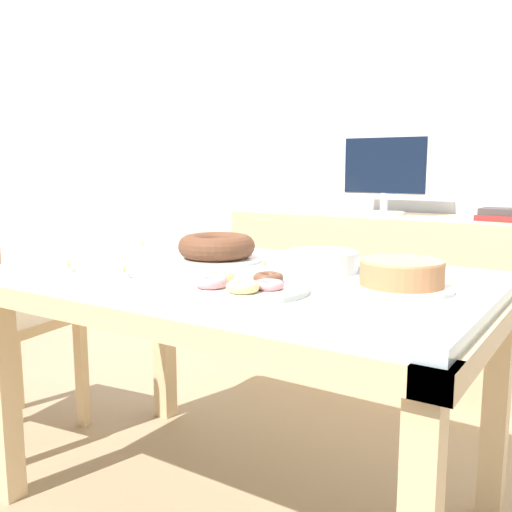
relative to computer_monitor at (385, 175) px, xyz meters
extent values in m
plane|color=#997F60|center=(0.05, -1.27, -1.02)|extent=(12.00, 12.00, 0.00)
cube|color=silver|center=(0.05, 0.30, 0.28)|extent=(8.00, 0.10, 2.60)
cube|color=silver|center=(0.05, -1.27, -0.28)|extent=(1.41, 0.83, 0.04)
cube|color=#D1B284|center=(0.05, -1.66, -0.33)|extent=(1.45, 0.08, 0.06)
cube|color=#D1B284|center=(0.05, -0.87, -0.33)|extent=(1.45, 0.08, 0.06)
cube|color=#D1B284|center=(-0.64, -1.27, -0.33)|extent=(0.08, 0.87, 0.06)
cube|color=#D1B284|center=(0.73, -1.27, -0.33)|extent=(0.08, 0.87, 0.06)
cube|color=#D1B284|center=(-0.61, -1.64, -0.67)|extent=(0.07, 0.07, 0.70)
cube|color=#D1B284|center=(-0.61, -0.90, -0.67)|extent=(0.07, 0.07, 0.70)
cube|color=#D1B284|center=(0.71, -0.90, -0.67)|extent=(0.07, 0.07, 0.70)
cube|color=#D1B284|center=(-1.00, -1.37, -0.55)|extent=(0.47, 0.47, 0.04)
cube|color=#D1B284|center=(-0.83, -1.15, -0.80)|extent=(0.04, 0.04, 0.45)
cube|color=#D1B284|center=(-1.21, -1.20, -0.80)|extent=(0.04, 0.04, 0.45)
cube|color=#D1B284|center=(-0.78, -1.53, -0.80)|extent=(0.04, 0.04, 0.45)
cube|color=#D1B284|center=(0.05, 0.00, -0.60)|extent=(1.59, 0.44, 0.83)
cylinder|color=silver|center=(0.00, 0.00, -0.18)|extent=(0.20, 0.20, 0.02)
cylinder|color=silver|center=(0.00, 0.00, -0.13)|extent=(0.04, 0.04, 0.09)
cube|color=silver|center=(0.00, 0.00, 0.05)|extent=(0.42, 0.02, 0.28)
cube|color=black|center=(0.00, -0.01, 0.05)|extent=(0.40, 0.00, 0.26)
cube|color=maroon|center=(0.54, 0.00, -0.18)|extent=(0.22, 0.20, 0.02)
cube|color=#3F3838|center=(0.54, 0.00, -0.15)|extent=(0.19, 0.16, 0.03)
cylinder|color=silver|center=(0.53, -1.27, -0.26)|extent=(0.26, 0.26, 0.01)
cylinder|color=#BC7A4C|center=(0.53, -1.27, -0.22)|extent=(0.21, 0.21, 0.06)
cylinder|color=#EDA16C|center=(0.53, -1.27, -0.19)|extent=(0.20, 0.20, 0.01)
cylinder|color=silver|center=(-0.12, -1.17, -0.26)|extent=(0.29, 0.29, 0.01)
torus|color=brown|center=(-0.12, -1.17, -0.21)|extent=(0.25, 0.25, 0.07)
cylinder|color=silver|center=(0.20, -1.49, -0.26)|extent=(0.33, 0.33, 0.01)
torus|color=pink|center=(0.28, -1.49, -0.24)|extent=(0.07, 0.07, 0.02)
torus|color=brown|center=(0.24, -1.43, -0.24)|extent=(0.08, 0.08, 0.02)
torus|color=white|center=(0.18, -1.41, -0.24)|extent=(0.08, 0.08, 0.02)
torus|color=#EAD184|center=(0.12, -1.48, -0.24)|extent=(0.08, 0.08, 0.03)
torus|color=pink|center=(0.15, -1.56, -0.24)|extent=(0.08, 0.08, 0.03)
torus|color=#EAD184|center=(0.25, -1.56, -0.24)|extent=(0.08, 0.08, 0.03)
cylinder|color=silver|center=(0.25, -1.14, -0.26)|extent=(0.21, 0.21, 0.01)
cylinder|color=silver|center=(0.25, -1.14, -0.25)|extent=(0.21, 0.21, 0.01)
cylinder|color=silver|center=(0.25, -1.14, -0.24)|extent=(0.21, 0.21, 0.01)
cylinder|color=silver|center=(0.25, -1.14, -0.23)|extent=(0.21, 0.21, 0.01)
cylinder|color=silver|center=(0.25, -1.14, -0.22)|extent=(0.21, 0.21, 0.01)
cylinder|color=silver|center=(0.25, -1.14, -0.21)|extent=(0.21, 0.21, 0.01)
cylinder|color=silver|center=(-0.49, -1.13, -0.26)|extent=(0.04, 0.04, 0.02)
cylinder|color=white|center=(-0.49, -1.13, -0.25)|extent=(0.03, 0.03, 0.00)
cone|color=#F9B74C|center=(-0.49, -1.13, -0.24)|extent=(0.01, 0.01, 0.02)
cylinder|color=silver|center=(0.23, -0.94, -0.26)|extent=(0.04, 0.04, 0.02)
cylinder|color=white|center=(0.23, -0.94, -0.25)|extent=(0.03, 0.03, 0.00)
cone|color=#F9B74C|center=(0.23, -0.94, -0.24)|extent=(0.01, 0.01, 0.02)
cylinder|color=silver|center=(0.10, -1.23, -0.26)|extent=(0.04, 0.04, 0.02)
cylinder|color=white|center=(0.10, -1.23, -0.25)|extent=(0.03, 0.03, 0.00)
cone|color=#F9B74C|center=(0.10, -1.23, -0.24)|extent=(0.01, 0.01, 0.02)
cylinder|color=silver|center=(-0.17, -1.54, -0.26)|extent=(0.04, 0.04, 0.02)
cylinder|color=white|center=(-0.17, -1.54, -0.25)|extent=(0.03, 0.03, 0.00)
cone|color=#F9B74C|center=(-0.17, -1.54, -0.24)|extent=(0.01, 0.01, 0.02)
cylinder|color=silver|center=(-0.36, -1.56, -0.26)|extent=(0.04, 0.04, 0.02)
cylinder|color=white|center=(-0.36, -1.56, -0.25)|extent=(0.03, 0.03, 0.00)
cone|color=#F9B74C|center=(-0.36, -1.56, -0.24)|extent=(0.01, 0.01, 0.02)
camera|label=1|loc=(0.99, -2.63, 0.04)|focal=40.00mm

